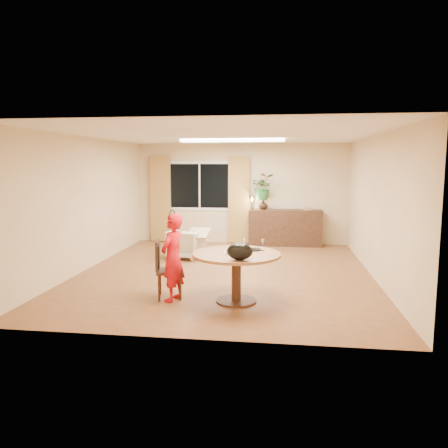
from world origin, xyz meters
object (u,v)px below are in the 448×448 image
dining_table (236,264)px  dining_chair (170,269)px  child (173,258)px  sideboard (285,228)px  armchair (186,244)px

dining_table → dining_chair: (-1.05, 0.08, -0.14)m
child → sideboard: (1.72, 4.83, -0.21)m
dining_table → child: (-0.96, -0.05, 0.07)m
armchair → sideboard: size_ratio=0.38×
armchair → sideboard: (2.18, 1.82, 0.14)m
dining_table → dining_chair: bearing=175.8°
dining_table → dining_chair: 1.06m
dining_table → dining_chair: size_ratio=1.46×
child → armchair: 3.06m
dining_table → sideboard: 4.84m
dining_table → armchair: 3.29m
dining_chair → sideboard: bearing=56.2°
dining_chair → armchair: 2.91m
child → armchair: child is taller
armchair → dining_chair: bearing=107.8°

